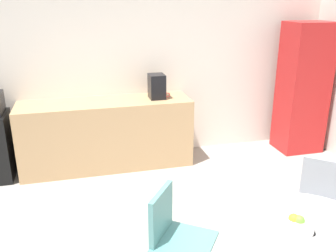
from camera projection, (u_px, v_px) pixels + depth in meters
name	position (u px, v px, depth m)	size (l,w,h in m)	color
wall_back	(120.00, 65.00, 4.95)	(6.00, 0.10, 2.60)	silver
counter_block	(107.00, 134.00, 4.85)	(2.22, 0.60, 0.90)	tan
locker_cabinet	(303.00, 88.00, 5.25)	(0.60, 0.50, 1.86)	#B21E1E
round_table	(307.00, 252.00, 2.39)	(1.05, 1.05, 0.74)	silver
chair_gray	(321.00, 196.00, 3.21)	(0.59, 0.59, 0.83)	silver
chair_teal	(172.00, 230.00, 2.74)	(0.59, 0.59, 0.83)	silver
fruit_bowl	(294.00, 223.00, 2.38)	(0.26, 0.26, 0.11)	silver
mug_white	(164.00, 95.00, 4.80)	(0.13, 0.08, 0.09)	#D84C4C
coffee_maker	(157.00, 86.00, 4.81)	(0.20, 0.24, 0.32)	black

